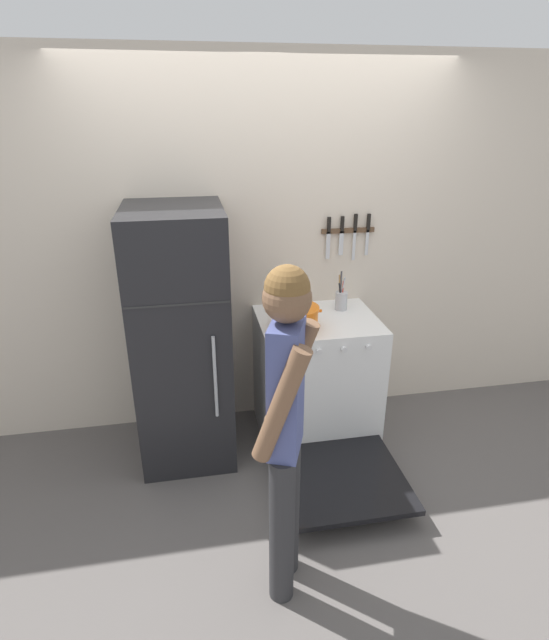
{
  "coord_description": "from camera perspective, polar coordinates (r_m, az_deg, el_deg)",
  "views": [
    {
      "loc": [
        -0.54,
        -3.3,
        2.21
      ],
      "look_at": [
        -0.02,
        -0.48,
        0.97
      ],
      "focal_mm": 28.0,
      "sensor_mm": 36.0,
      "label": 1
    }
  ],
  "objects": [
    {
      "name": "refrigerator",
      "position": [
        3.26,
        -10.57,
        -2.07
      ],
      "size": [
        0.59,
        0.73,
        1.67
      ],
      "color": "black",
      "rests_on": "ground_plane"
    },
    {
      "name": "person",
      "position": [
        2.2,
        1.29,
        -11.72
      ],
      "size": [
        0.35,
        0.4,
        1.66
      ],
      "rotation": [
        0.0,
        0.0,
        1.2
      ],
      "color": "#2D2D30",
      "rests_on": "ground_plane"
    },
    {
      "name": "stove_range",
      "position": [
        3.53,
        4.9,
        -6.81
      ],
      "size": [
        0.8,
        1.36,
        0.89
      ],
      "color": "white",
      "rests_on": "ground_plane"
    },
    {
      "name": "ground_plane",
      "position": [
        4.01,
        -0.88,
        -10.11
      ],
      "size": [
        14.0,
        14.0,
        0.0
      ],
      "primitive_type": "plane",
      "color": "#5B5654"
    },
    {
      "name": "wall_back",
      "position": [
        3.5,
        -1.09,
        7.85
      ],
      "size": [
        10.0,
        0.06,
        2.55
      ],
      "color": "beige",
      "rests_on": "ground_plane"
    },
    {
      "name": "utensil_jar",
      "position": [
        3.51,
        7.62,
        2.33
      ],
      "size": [
        0.08,
        0.08,
        0.27
      ],
      "color": "#B7BABF",
      "rests_on": "stove_range"
    },
    {
      "name": "dutch_oven_pot",
      "position": [
        3.17,
        2.5,
        0.26
      ],
      "size": [
        0.33,
        0.29,
        0.18
      ],
      "color": "orange",
      "rests_on": "stove_range"
    },
    {
      "name": "tea_kettle",
      "position": [
        3.41,
        1.77,
        1.96
      ],
      "size": [
        0.2,
        0.16,
        0.24
      ],
      "color": "silver",
      "rests_on": "stove_range"
    },
    {
      "name": "wall_knife_strip",
      "position": [
        3.56,
        8.42,
        10.13
      ],
      "size": [
        0.38,
        0.03,
        0.33
      ],
      "color": "brown"
    }
  ]
}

